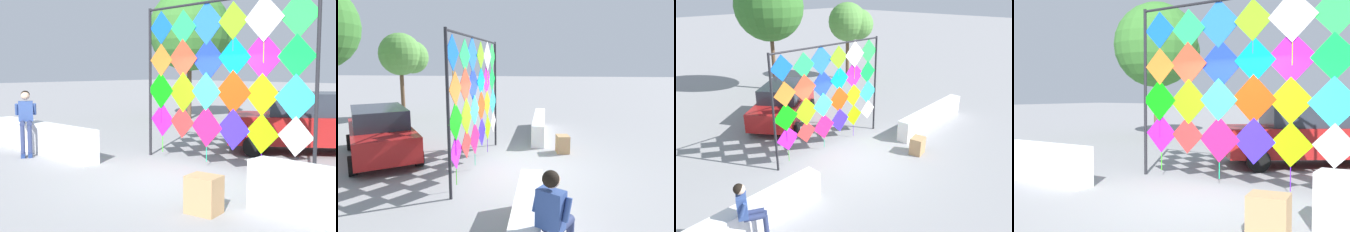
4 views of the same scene
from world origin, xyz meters
TOP-DOWN VIEW (x-y plane):
  - ground at (0.00, 0.00)m, footprint 120.00×120.00m
  - plaza_ledge_left at (-4.32, -0.29)m, footprint 4.31×0.45m
  - kite_display_rack at (0.18, 1.37)m, footprint 4.61×0.32m
  - seated_vendor at (-4.39, -0.70)m, footprint 0.79×0.68m
  - parked_car at (0.59, 4.63)m, footprint 4.31×3.77m
  - cardboard_box_large at (1.82, -1.13)m, footprint 0.55×0.47m
  - tree_far_right at (-6.75, 8.52)m, footprint 3.54×3.55m

SIDE VIEW (x-z plane):
  - ground at x=0.00m, z-range 0.00..0.00m
  - cardboard_box_large at x=1.82m, z-range 0.00..0.59m
  - plaza_ledge_left at x=-4.32m, z-range 0.00..0.79m
  - parked_car at x=0.59m, z-range 0.01..1.59m
  - seated_vendor at x=-4.39m, z-range 0.16..1.80m
  - kite_display_rack at x=0.18m, z-range 0.31..3.99m
  - tree_far_right at x=-6.75m, z-range 1.00..6.64m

